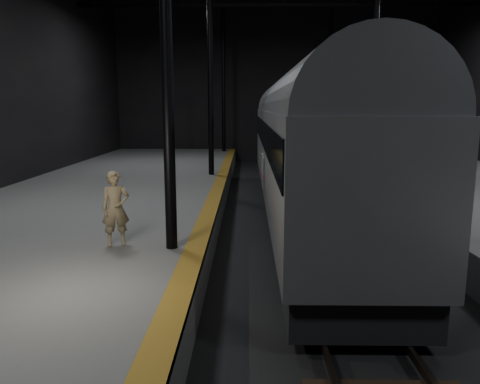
{
  "coord_description": "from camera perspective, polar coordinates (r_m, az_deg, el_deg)",
  "views": [
    {
      "loc": [
        -2.04,
        -14.44,
        4.23
      ],
      "look_at": [
        -2.24,
        -2.22,
        2.0
      ],
      "focal_mm": 35.0,
      "sensor_mm": 36.0,
      "label": 1
    }
  ],
  "objects": [
    {
      "name": "track",
      "position": [
        15.17,
        8.68,
        -5.71
      ],
      "size": [
        2.4,
        43.0,
        0.24
      ],
      "color": "#3F3328",
      "rests_on": "ground"
    },
    {
      "name": "platform_left",
      "position": [
        15.89,
        -19.23,
        -3.83
      ],
      "size": [
        9.0,
        43.8,
        1.0
      ],
      "primitive_type": "cube",
      "color": "#585855",
      "rests_on": "ground"
    },
    {
      "name": "woman",
      "position": [
        11.34,
        -14.93,
        -1.95
      ],
      "size": [
        0.76,
        0.64,
        1.77
      ],
      "primitive_type": "imported",
      "rotation": [
        0.0,
        0.0,
        0.4
      ],
      "color": "#94815A",
      "rests_on": "platform_left"
    },
    {
      "name": "train",
      "position": [
        17.41,
        7.72,
        6.24
      ],
      "size": [
        3.02,
        20.2,
        5.4
      ],
      "color": "#96989D",
      "rests_on": "ground"
    },
    {
      "name": "tactile_strip",
      "position": [
        14.85,
        -3.75,
        -2.23
      ],
      "size": [
        0.5,
        43.8,
        0.01
      ],
      "primitive_type": "cube",
      "color": "#815F17",
      "rests_on": "platform_left"
    },
    {
      "name": "ground",
      "position": [
        15.19,
        8.68,
        -5.95
      ],
      "size": [
        44.0,
        44.0,
        0.0
      ],
      "primitive_type": "plane",
      "color": "black",
      "rests_on": "ground"
    }
  ]
}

